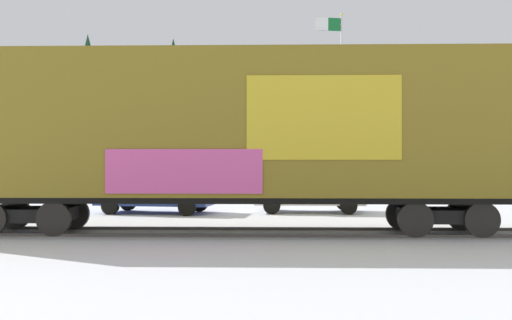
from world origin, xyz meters
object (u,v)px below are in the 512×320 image
Objects in this scene: freight_car at (235,128)px; parked_car_white at (308,192)px; parked_car_blue at (154,191)px; flagpole at (338,85)px.

freight_car is 6.94m from parked_car_white.
parked_car_blue is at bearing -177.70° from parked_car_white.
parked_car_white is at bearing 2.30° from parked_car_blue.
freight_car is 14.51m from flagpole.
flagpole is at bearing 42.07° from parked_car_blue.
parked_car_blue is (-3.18, 5.80, -2.05)m from freight_car.
parked_car_white is (-2.36, -7.21, -5.14)m from flagpole.
freight_car is at bearing -114.15° from parked_car_white.
freight_car is 3.80× the size of parked_car_blue.
freight_car is 1.80× the size of flagpole.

